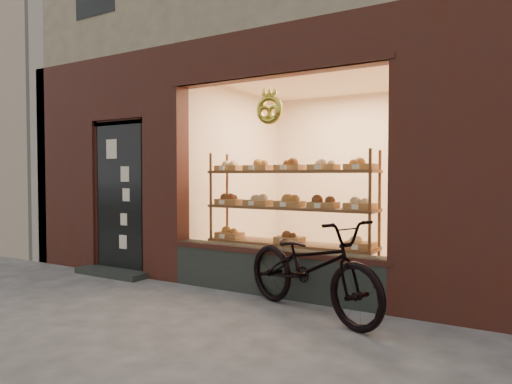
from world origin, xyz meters
The scene contains 4 objects.
ground centered at (0.00, 0.00, 0.00)m, with size 90.00×90.00×0.00m, color #474747.
neighbor_left centered at (-9.60, 5.50, 4.50)m, with size 12.00×7.00×9.00m, color #B2AFA2.
display_shelf centered at (0.45, 2.55, 0.89)m, with size 2.20×0.45×1.70m.
bicycle centered at (1.13, 1.64, 0.49)m, with size 0.65×1.87×0.98m, color black.
Camera 1 is at (2.96, -2.56, 1.40)m, focal length 32.00 mm.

